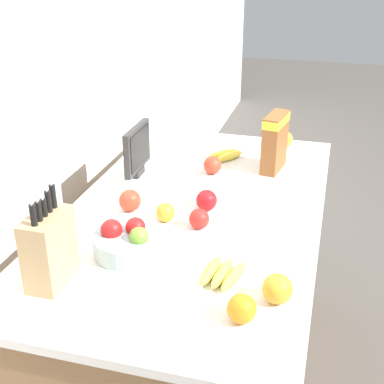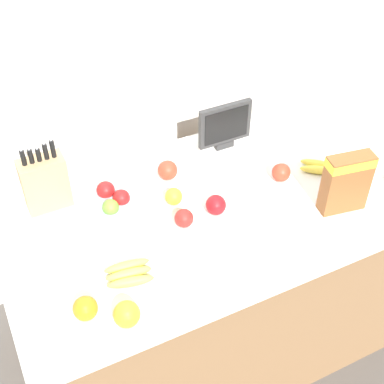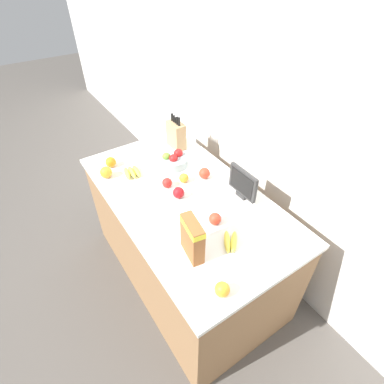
{
  "view_description": "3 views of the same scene",
  "coord_description": "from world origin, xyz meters",
  "px_view_note": "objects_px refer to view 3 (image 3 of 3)",
  "views": [
    {
      "loc": [
        -1.72,
        -0.46,
        1.81
      ],
      "look_at": [
        -0.07,
        -0.0,
        0.98
      ],
      "focal_mm": 50.0,
      "sensor_mm": 36.0,
      "label": 1
    },
    {
      "loc": [
        -0.75,
        -1.34,
        2.3
      ],
      "look_at": [
        -0.08,
        0.01,
        0.97
      ],
      "focal_mm": 50.0,
      "sensor_mm": 36.0,
      "label": 2
    },
    {
      "loc": [
        1.31,
        -0.81,
        2.23
      ],
      "look_at": [
        0.04,
        0.03,
        0.93
      ],
      "focal_mm": 28.0,
      "sensor_mm": 36.0,
      "label": 3
    }
  ],
  "objects_px": {
    "cereal_box": "(192,237)",
    "apple_rear": "(204,173)",
    "knife_block": "(176,135)",
    "orange_by_cereal": "(184,178)",
    "banana_bunch_left": "(132,172)",
    "small_monitor": "(243,183)",
    "fruit_bowl": "(173,160)",
    "orange_back_center": "(106,172)",
    "banana_bunch_right": "(230,242)",
    "apple_by_knife_block": "(215,219)",
    "apple_middle": "(179,193)",
    "orange_front_right": "(111,162)",
    "apple_rightmost": "(167,183)",
    "orange_front_center": "(222,289)"
  },
  "relations": [
    {
      "from": "banana_bunch_left",
      "to": "cereal_box",
      "type": "bearing_deg",
      "value": -2.43
    },
    {
      "from": "knife_block",
      "to": "fruit_bowl",
      "type": "relative_size",
      "value": 1.41
    },
    {
      "from": "banana_bunch_left",
      "to": "apple_rightmost",
      "type": "xyz_separation_m",
      "value": [
        0.28,
        0.14,
        0.02
      ]
    },
    {
      "from": "orange_front_right",
      "to": "knife_block",
      "type": "bearing_deg",
      "value": 86.74
    },
    {
      "from": "orange_by_cereal",
      "to": "fruit_bowl",
      "type": "bearing_deg",
      "value": 168.57
    },
    {
      "from": "banana_bunch_right",
      "to": "apple_middle",
      "type": "height_order",
      "value": "apple_middle"
    },
    {
      "from": "knife_block",
      "to": "orange_front_center",
      "type": "height_order",
      "value": "knife_block"
    },
    {
      "from": "banana_bunch_right",
      "to": "apple_by_knife_block",
      "type": "height_order",
      "value": "apple_by_knife_block"
    },
    {
      "from": "small_monitor",
      "to": "fruit_bowl",
      "type": "height_order",
      "value": "small_monitor"
    },
    {
      "from": "apple_middle",
      "to": "apple_rightmost",
      "type": "xyz_separation_m",
      "value": [
        -0.14,
        -0.01,
        -0.0
      ]
    },
    {
      "from": "fruit_bowl",
      "to": "orange_back_center",
      "type": "bearing_deg",
      "value": -105.18
    },
    {
      "from": "apple_rightmost",
      "to": "orange_front_center",
      "type": "xyz_separation_m",
      "value": [
        0.87,
        -0.2,
        0.0
      ]
    },
    {
      "from": "small_monitor",
      "to": "apple_rightmost",
      "type": "distance_m",
      "value": 0.53
    },
    {
      "from": "banana_bunch_left",
      "to": "orange_back_center",
      "type": "xyz_separation_m",
      "value": [
        -0.07,
        -0.17,
        0.03
      ]
    },
    {
      "from": "apple_rear",
      "to": "orange_front_center",
      "type": "xyz_separation_m",
      "value": [
        0.82,
        -0.48,
        -0.0
      ]
    },
    {
      "from": "apple_rightmost",
      "to": "cereal_box",
      "type": "bearing_deg",
      "value": -17.03
    },
    {
      "from": "fruit_bowl",
      "to": "orange_back_center",
      "type": "distance_m",
      "value": 0.51
    },
    {
      "from": "banana_bunch_left",
      "to": "orange_by_cereal",
      "type": "xyz_separation_m",
      "value": [
        0.29,
        0.27,
        0.02
      ]
    },
    {
      "from": "apple_by_knife_block",
      "to": "apple_middle",
      "type": "bearing_deg",
      "value": -170.38
    },
    {
      "from": "cereal_box",
      "to": "apple_rightmost",
      "type": "height_order",
      "value": "cereal_box"
    },
    {
      "from": "fruit_bowl",
      "to": "apple_rear",
      "type": "relative_size",
      "value": 2.86
    },
    {
      "from": "small_monitor",
      "to": "apple_by_knife_block",
      "type": "bearing_deg",
      "value": -71.43
    },
    {
      "from": "banana_bunch_left",
      "to": "knife_block",
      "type": "bearing_deg",
      "value": 106.97
    },
    {
      "from": "knife_block",
      "to": "orange_front_right",
      "type": "xyz_separation_m",
      "value": [
        -0.03,
        -0.57,
        -0.07
      ]
    },
    {
      "from": "cereal_box",
      "to": "orange_front_center",
      "type": "bearing_deg",
      "value": 6.14
    },
    {
      "from": "fruit_bowl",
      "to": "orange_back_center",
      "type": "relative_size",
      "value": 2.71
    },
    {
      "from": "apple_rightmost",
      "to": "orange_front_right",
      "type": "xyz_separation_m",
      "value": [
        -0.45,
        -0.23,
        0.0
      ]
    },
    {
      "from": "knife_block",
      "to": "banana_bunch_right",
      "type": "bearing_deg",
      "value": -15.27
    },
    {
      "from": "knife_block",
      "to": "orange_by_cereal",
      "type": "relative_size",
      "value": 4.78
    },
    {
      "from": "banana_bunch_right",
      "to": "orange_front_right",
      "type": "bearing_deg",
      "value": -166.0
    },
    {
      "from": "small_monitor",
      "to": "apple_rightmost",
      "type": "xyz_separation_m",
      "value": [
        -0.37,
        -0.36,
        -0.08
      ]
    },
    {
      "from": "orange_by_cereal",
      "to": "orange_front_right",
      "type": "bearing_deg",
      "value": -142.49
    },
    {
      "from": "small_monitor",
      "to": "apple_middle",
      "type": "relative_size",
      "value": 3.11
    },
    {
      "from": "small_monitor",
      "to": "orange_front_right",
      "type": "xyz_separation_m",
      "value": [
        -0.82,
        -0.6,
        -0.08
      ]
    },
    {
      "from": "orange_by_cereal",
      "to": "orange_front_center",
      "type": "height_order",
      "value": "orange_front_center"
    },
    {
      "from": "apple_rear",
      "to": "apple_by_knife_block",
      "type": "bearing_deg",
      "value": -27.53
    },
    {
      "from": "small_monitor",
      "to": "apple_rightmost",
      "type": "relative_size",
      "value": 3.41
    },
    {
      "from": "apple_by_knife_block",
      "to": "orange_front_right",
      "type": "height_order",
      "value": "orange_front_right"
    },
    {
      "from": "cereal_box",
      "to": "apple_rear",
      "type": "height_order",
      "value": "cereal_box"
    },
    {
      "from": "cereal_box",
      "to": "apple_by_knife_block",
      "type": "bearing_deg",
      "value": 124.86
    },
    {
      "from": "orange_back_center",
      "to": "fruit_bowl",
      "type": "bearing_deg",
      "value": 74.82
    },
    {
      "from": "small_monitor",
      "to": "orange_front_right",
      "type": "relative_size",
      "value": 3.06
    },
    {
      "from": "apple_middle",
      "to": "apple_rear",
      "type": "bearing_deg",
      "value": 106.39
    },
    {
      "from": "banana_bunch_left",
      "to": "orange_by_cereal",
      "type": "distance_m",
      "value": 0.4
    },
    {
      "from": "orange_front_right",
      "to": "orange_by_cereal",
      "type": "bearing_deg",
      "value": 37.51
    },
    {
      "from": "apple_by_knife_block",
      "to": "apple_middle",
      "type": "height_order",
      "value": "apple_middle"
    },
    {
      "from": "orange_back_center",
      "to": "orange_front_right",
      "type": "xyz_separation_m",
      "value": [
        -0.11,
        0.08,
        -0.0
      ]
    },
    {
      "from": "banana_bunch_left",
      "to": "apple_by_knife_block",
      "type": "height_order",
      "value": "apple_by_knife_block"
    },
    {
      "from": "banana_bunch_right",
      "to": "apple_rear",
      "type": "height_order",
      "value": "apple_rear"
    },
    {
      "from": "banana_bunch_left",
      "to": "orange_back_center",
      "type": "relative_size",
      "value": 2.04
    }
  ]
}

